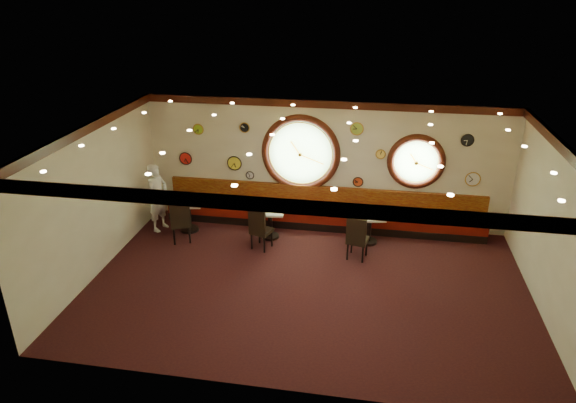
# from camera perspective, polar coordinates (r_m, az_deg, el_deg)

# --- Properties ---
(floor) EXTENTS (9.00, 6.00, 0.00)m
(floor) POSITION_cam_1_polar(r_m,az_deg,el_deg) (10.81, 2.14, -9.20)
(floor) COLOR black
(floor) RESTS_ON ground
(ceiling) EXTENTS (9.00, 6.00, 0.02)m
(ceiling) POSITION_cam_1_polar(r_m,az_deg,el_deg) (9.45, 2.44, 7.29)
(ceiling) COLOR gold
(ceiling) RESTS_ON wall_back
(wall_back) EXTENTS (9.00, 0.02, 3.20)m
(wall_back) POSITION_cam_1_polar(r_m,az_deg,el_deg) (12.78, 4.08, 4.17)
(wall_back) COLOR beige
(wall_back) RESTS_ON floor
(wall_front) EXTENTS (9.00, 0.02, 3.20)m
(wall_front) POSITION_cam_1_polar(r_m,az_deg,el_deg) (7.45, -0.86, -11.28)
(wall_front) COLOR beige
(wall_front) RESTS_ON floor
(wall_left) EXTENTS (0.02, 6.00, 3.20)m
(wall_left) POSITION_cam_1_polar(r_m,az_deg,el_deg) (11.45, -20.65, 0.22)
(wall_left) COLOR beige
(wall_left) RESTS_ON floor
(wall_right) EXTENTS (0.02, 6.00, 3.20)m
(wall_right) POSITION_cam_1_polar(r_m,az_deg,el_deg) (10.51, 27.42, -3.12)
(wall_right) COLOR beige
(wall_right) RESTS_ON floor
(molding_back) EXTENTS (9.00, 0.10, 0.18)m
(molding_back) POSITION_cam_1_polar(r_m,az_deg,el_deg) (12.31, 4.26, 10.73)
(molding_back) COLOR #3A130A
(molding_back) RESTS_ON wall_back
(molding_front) EXTENTS (9.00, 0.10, 0.18)m
(molding_front) POSITION_cam_1_polar(r_m,az_deg,el_deg) (6.75, -0.86, -0.48)
(molding_front) COLOR #3A130A
(molding_front) RESTS_ON wall_back
(molding_left) EXTENTS (0.10, 6.00, 0.18)m
(molding_left) POSITION_cam_1_polar(r_m,az_deg,el_deg) (10.95, -21.56, 7.46)
(molding_left) COLOR #3A130A
(molding_left) RESTS_ON wall_back
(molding_right) EXTENTS (0.10, 6.00, 0.18)m
(molding_right) POSITION_cam_1_polar(r_m,az_deg,el_deg) (9.97, 28.77, 4.68)
(molding_right) COLOR #3A130A
(molding_right) RESTS_ON wall_back
(banquette_base) EXTENTS (8.00, 0.55, 0.20)m
(banquette_base) POSITION_cam_1_polar(r_m,az_deg,el_deg) (13.11, 3.76, -2.42)
(banquette_base) COLOR black
(banquette_base) RESTS_ON floor
(banquette_seat) EXTENTS (8.00, 0.55, 0.30)m
(banquette_seat) POSITION_cam_1_polar(r_m,az_deg,el_deg) (13.00, 3.79, -1.43)
(banquette_seat) COLOR #590C07
(banquette_seat) RESTS_ON banquette_base
(banquette_back) EXTENTS (8.00, 0.10, 0.55)m
(banquette_back) POSITION_cam_1_polar(r_m,az_deg,el_deg) (13.04, 3.94, 0.56)
(banquette_back) COLOR #620E07
(banquette_back) RESTS_ON wall_back
(porthole_left_glass) EXTENTS (1.66, 0.02, 1.66)m
(porthole_left_glass) POSITION_cam_1_polar(r_m,az_deg,el_deg) (12.77, 1.42, 5.38)
(porthole_left_glass) COLOR #92D07D
(porthole_left_glass) RESTS_ON wall_back
(porthole_left_frame) EXTENTS (1.98, 0.18, 1.98)m
(porthole_left_frame) POSITION_cam_1_polar(r_m,az_deg,el_deg) (12.75, 1.41, 5.36)
(porthole_left_frame) COLOR #3A130A
(porthole_left_frame) RESTS_ON wall_back
(porthole_left_ring) EXTENTS (1.61, 0.03, 1.61)m
(porthole_left_ring) POSITION_cam_1_polar(r_m,az_deg,el_deg) (12.72, 1.39, 5.32)
(porthole_left_ring) COLOR gold
(porthole_left_ring) RESTS_ON wall_back
(porthole_right_glass) EXTENTS (1.10, 0.02, 1.10)m
(porthole_right_glass) POSITION_cam_1_polar(r_m,az_deg,el_deg) (12.71, 14.04, 4.33)
(porthole_right_glass) COLOR #92D07D
(porthole_right_glass) RESTS_ON wall_back
(porthole_right_frame) EXTENTS (1.38, 0.18, 1.38)m
(porthole_right_frame) POSITION_cam_1_polar(r_m,az_deg,el_deg) (12.69, 14.04, 4.31)
(porthole_right_frame) COLOR #3A130A
(porthole_right_frame) RESTS_ON wall_back
(porthole_right_ring) EXTENTS (1.09, 0.03, 1.09)m
(porthole_right_ring) POSITION_cam_1_polar(r_m,az_deg,el_deg) (12.66, 14.05, 4.27)
(porthole_right_ring) COLOR gold
(porthole_right_ring) RESTS_ON wall_back
(wall_clock_0) EXTENTS (0.32, 0.03, 0.32)m
(wall_clock_0) POSITION_cam_1_polar(r_m,az_deg,el_deg) (13.57, -11.29, 4.71)
(wall_clock_0) COLOR red
(wall_clock_0) RESTS_ON wall_back
(wall_clock_1) EXTENTS (0.24, 0.03, 0.24)m
(wall_clock_1) POSITION_cam_1_polar(r_m,az_deg,el_deg) (12.84, 7.78, 2.19)
(wall_clock_1) COLOR #D94519
(wall_clock_1) RESTS_ON wall_back
(wall_clock_2) EXTENTS (0.22, 0.03, 0.22)m
(wall_clock_2) POSITION_cam_1_polar(r_m,az_deg,el_deg) (12.58, 10.25, 5.21)
(wall_clock_2) COLOR #FDD554
(wall_clock_2) RESTS_ON wall_back
(wall_clock_3) EXTENTS (0.24, 0.03, 0.24)m
(wall_clock_3) POSITION_cam_1_polar(r_m,az_deg,el_deg) (12.83, -4.84, 8.20)
(wall_clock_3) COLOR black
(wall_clock_3) RESTS_ON wall_back
(wall_clock_4) EXTENTS (0.26, 0.03, 0.26)m
(wall_clock_4) POSITION_cam_1_polar(r_m,az_deg,el_deg) (13.20, -9.93, 7.92)
(wall_clock_4) COLOR #9BD32A
(wall_clock_4) RESTS_ON wall_back
(wall_clock_5) EXTENTS (0.30, 0.03, 0.30)m
(wall_clock_5) POSITION_cam_1_polar(r_m,az_deg,el_deg) (12.41, 7.66, 8.02)
(wall_clock_5) COLOR #9BC03C
(wall_clock_5) RESTS_ON wall_back
(wall_clock_6) EXTENTS (0.34, 0.03, 0.34)m
(wall_clock_6) POSITION_cam_1_polar(r_m,az_deg,el_deg) (12.97, 19.84, 2.36)
(wall_clock_6) COLOR white
(wall_clock_6) RESTS_ON wall_back
(wall_clock_7) EXTENTS (0.36, 0.03, 0.36)m
(wall_clock_7) POSITION_cam_1_polar(r_m,az_deg,el_deg) (13.19, -5.97, 4.26)
(wall_clock_7) COLOR yellow
(wall_clock_7) RESTS_ON wall_back
(wall_clock_8) EXTENTS (0.20, 0.03, 0.20)m
(wall_clock_8) POSITION_cam_1_polar(r_m,az_deg,el_deg) (13.19, -4.23, 2.95)
(wall_clock_8) COLOR white
(wall_clock_8) RESTS_ON wall_back
(wall_clock_9) EXTENTS (0.28, 0.03, 0.28)m
(wall_clock_9) POSITION_cam_1_polar(r_m,az_deg,el_deg) (12.63, 19.31, 6.45)
(wall_clock_9) COLOR black
(wall_clock_9) RESTS_ON wall_back
(table_a) EXTENTS (0.86, 0.86, 0.80)m
(table_a) POSITION_cam_1_polar(r_m,az_deg,el_deg) (12.98, -11.03, -1.16)
(table_a) COLOR black
(table_a) RESTS_ON floor
(table_b) EXTENTS (0.75, 0.75, 0.74)m
(table_b) POSITION_cam_1_polar(r_m,az_deg,el_deg) (12.42, -2.01, -2.06)
(table_b) COLOR black
(table_b) RESTS_ON floor
(table_c) EXTENTS (0.78, 0.78, 0.74)m
(table_c) POSITION_cam_1_polar(r_m,az_deg,el_deg) (12.32, 9.01, -2.59)
(table_c) COLOR black
(table_c) RESTS_ON floor
(chair_a) EXTENTS (0.61, 0.61, 0.69)m
(chair_a) POSITION_cam_1_polar(r_m,az_deg,el_deg) (12.37, -11.88, -1.86)
(chair_a) COLOR black
(chair_a) RESTS_ON floor
(chair_b) EXTENTS (0.56, 0.56, 0.65)m
(chair_b) POSITION_cam_1_polar(r_m,az_deg,el_deg) (11.83, -3.21, -2.79)
(chair_b) COLOR black
(chair_b) RESTS_ON floor
(chair_c) EXTENTS (0.53, 0.53, 0.66)m
(chair_c) POSITION_cam_1_polar(r_m,az_deg,el_deg) (11.49, 7.67, -3.77)
(chair_c) COLOR black
(chair_c) RESTS_ON floor
(condiment_a_salt) EXTENTS (0.03, 0.03, 0.09)m
(condiment_a_salt) POSITION_cam_1_polar(r_m,az_deg,el_deg) (12.91, -11.24, 0.34)
(condiment_a_salt) COLOR #B7B7BC
(condiment_a_salt) RESTS_ON table_a
(condiment_b_salt) EXTENTS (0.04, 0.04, 0.11)m
(condiment_b_salt) POSITION_cam_1_polar(r_m,az_deg,el_deg) (12.33, -2.16, -0.57)
(condiment_b_salt) COLOR silver
(condiment_b_salt) RESTS_ON table_b
(condiment_c_salt) EXTENTS (0.03, 0.03, 0.10)m
(condiment_c_salt) POSITION_cam_1_polar(r_m,az_deg,el_deg) (12.26, 8.56, -1.02)
(condiment_c_salt) COLOR silver
(condiment_c_salt) RESTS_ON table_c
(condiment_a_pepper) EXTENTS (0.04, 0.04, 0.10)m
(condiment_a_pepper) POSITION_cam_1_polar(r_m,az_deg,el_deg) (12.76, -10.99, 0.10)
(condiment_a_pepper) COLOR silver
(condiment_a_pepper) RESTS_ON table_a
(condiment_b_pepper) EXTENTS (0.03, 0.03, 0.10)m
(condiment_b_pepper) POSITION_cam_1_polar(r_m,az_deg,el_deg) (12.30, -1.95, -0.66)
(condiment_b_pepper) COLOR silver
(condiment_b_pepper) RESTS_ON table_b
(condiment_c_pepper) EXTENTS (0.04, 0.04, 0.11)m
(condiment_c_pepper) POSITION_cam_1_polar(r_m,az_deg,el_deg) (12.16, 9.34, -1.25)
(condiment_c_pepper) COLOR silver
(condiment_c_pepper) RESTS_ON table_c
(condiment_a_bottle) EXTENTS (0.05, 0.05, 0.16)m
(condiment_a_bottle) POSITION_cam_1_polar(r_m,az_deg,el_deg) (12.82, -10.70, 0.39)
(condiment_a_bottle) COLOR gold
(condiment_a_bottle) RESTS_ON table_a
(condiment_b_bottle) EXTENTS (0.05, 0.05, 0.16)m
(condiment_b_bottle) POSITION_cam_1_polar(r_m,az_deg,el_deg) (12.30, -1.72, -0.50)
(condiment_b_bottle) COLOR orange
(condiment_b_bottle) RESTS_ON table_b
(condiment_c_bottle) EXTENTS (0.04, 0.04, 0.14)m
(condiment_c_bottle) POSITION_cam_1_polar(r_m,az_deg,el_deg) (12.20, 9.69, -1.12)
(condiment_c_bottle) COLOR gold
(condiment_c_bottle) RESTS_ON table_c
(waiter) EXTENTS (0.58, 0.72, 1.72)m
(waiter) POSITION_cam_1_polar(r_m,az_deg,el_deg) (13.07, -14.26, 0.44)
(waiter) COLOR white
(waiter) RESTS_ON floor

